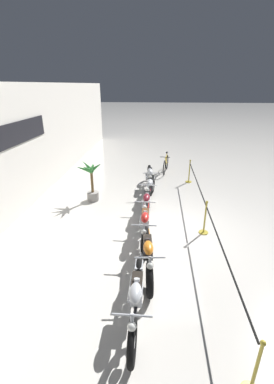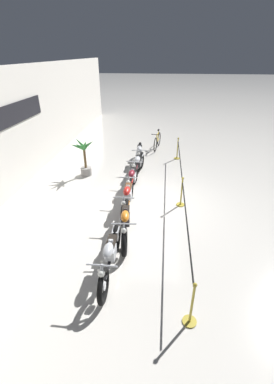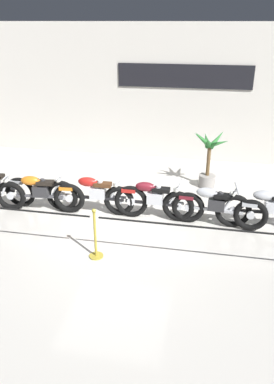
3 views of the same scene
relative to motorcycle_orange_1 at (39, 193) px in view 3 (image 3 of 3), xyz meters
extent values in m
plane|color=silver|center=(1.98, -0.59, -0.47)|extent=(120.00, 120.00, 0.00)
cube|color=silver|center=(1.98, 4.54, 1.63)|extent=(28.00, 0.25, 4.20)
cube|color=black|center=(3.01, 4.39, 2.20)|extent=(4.11, 0.04, 0.70)
torus|color=black|center=(-0.57, 0.15, -0.08)|extent=(0.77, 0.11, 0.77)
cylinder|color=silver|center=(-0.57, 0.15, -0.08)|extent=(0.18, 0.08, 0.18)
cylinder|color=silver|center=(-1.00, 0.29, -0.06)|extent=(0.70, 0.07, 0.07)
cube|color=#B7BABF|center=(-0.62, 0.15, 0.19)|extent=(0.32, 0.16, 0.08)
torus|color=black|center=(-0.71, -0.07, -0.09)|extent=(0.76, 0.20, 0.75)
torus|color=black|center=(0.73, 0.07, -0.09)|extent=(0.76, 0.20, 0.75)
cylinder|color=silver|center=(-0.71, -0.07, -0.09)|extent=(0.18, 0.10, 0.17)
cylinder|color=silver|center=(0.73, 0.07, -0.09)|extent=(0.18, 0.10, 0.17)
cylinder|color=silver|center=(-0.80, -0.08, 0.19)|extent=(0.31, 0.09, 0.59)
cube|color=#2D2D30|center=(0.06, 0.00, 0.07)|extent=(0.38, 0.25, 0.26)
cylinder|color=#2D2D30|center=(0.02, 0.00, 0.27)|extent=(0.19, 0.13, 0.24)
cylinder|color=#2D2D30|center=(0.10, 0.01, 0.27)|extent=(0.19, 0.13, 0.24)
cylinder|color=silver|center=(0.34, 0.17, -0.07)|extent=(0.70, 0.14, 0.07)
cube|color=#47474C|center=(0.01, 0.00, -0.07)|extent=(1.15, 0.17, 0.06)
ellipsoid|color=orange|center=(-0.17, -0.02, 0.33)|extent=(0.48, 0.26, 0.22)
cube|color=black|center=(0.19, 0.02, 0.29)|extent=(0.42, 0.24, 0.09)
cube|color=orange|center=(0.68, 0.06, 0.17)|extent=(0.33, 0.19, 0.08)
cylinder|color=silver|center=(-0.69, -0.07, 0.46)|extent=(0.10, 0.62, 0.04)
sphere|color=silver|center=(-0.77, -0.08, 0.32)|extent=(0.14, 0.14, 0.14)
torus|color=black|center=(0.53, 0.12, -0.07)|extent=(0.79, 0.13, 0.79)
torus|color=black|center=(2.21, 0.14, -0.07)|extent=(0.79, 0.13, 0.79)
cylinder|color=silver|center=(0.53, 0.12, -0.07)|extent=(0.19, 0.08, 0.19)
cylinder|color=silver|center=(2.21, 0.14, -0.07)|extent=(0.19, 0.08, 0.19)
cylinder|color=silver|center=(0.44, 0.12, 0.21)|extent=(0.30, 0.06, 0.59)
cube|color=silver|center=(1.42, 0.13, 0.09)|extent=(0.36, 0.22, 0.26)
cylinder|color=silver|center=(1.38, 0.13, 0.29)|extent=(0.18, 0.11, 0.24)
cylinder|color=silver|center=(1.46, 0.13, 0.29)|extent=(0.18, 0.11, 0.24)
cylinder|color=silver|center=(1.72, 0.28, -0.05)|extent=(0.70, 0.08, 0.07)
cube|color=black|center=(1.37, 0.13, -0.05)|extent=(1.35, 0.08, 0.06)
ellipsoid|color=#B21E19|center=(1.19, 0.13, 0.35)|extent=(0.46, 0.23, 0.22)
cube|color=#4C2D19|center=(1.55, 0.13, 0.31)|extent=(0.40, 0.20, 0.09)
cube|color=#B21E19|center=(2.16, 0.14, 0.21)|extent=(0.32, 0.16, 0.08)
cylinder|color=silver|center=(0.55, 0.12, 0.48)|extent=(0.04, 0.62, 0.04)
sphere|color=silver|center=(0.47, 0.12, 0.34)|extent=(0.14, 0.14, 0.14)
torus|color=black|center=(1.92, 0.17, -0.10)|extent=(0.75, 0.15, 0.74)
torus|color=black|center=(3.54, 0.13, -0.10)|extent=(0.75, 0.15, 0.74)
cylinder|color=silver|center=(1.92, 0.17, -0.10)|extent=(0.17, 0.08, 0.17)
cylinder|color=silver|center=(3.54, 0.13, -0.10)|extent=(0.17, 0.08, 0.17)
cylinder|color=silver|center=(1.83, 0.17, 0.19)|extent=(0.30, 0.06, 0.59)
cube|color=silver|center=(2.78, 0.15, 0.06)|extent=(0.37, 0.23, 0.26)
cylinder|color=silver|center=(2.74, 0.15, 0.26)|extent=(0.18, 0.11, 0.24)
cylinder|color=silver|center=(2.82, 0.15, 0.26)|extent=(0.18, 0.11, 0.24)
cylinder|color=silver|center=(3.08, 0.28, -0.08)|extent=(0.70, 0.09, 0.07)
cube|color=black|center=(2.73, 0.15, -0.08)|extent=(1.30, 0.09, 0.06)
ellipsoid|color=maroon|center=(2.55, 0.15, 0.32)|extent=(0.47, 0.23, 0.22)
cube|color=black|center=(2.91, 0.14, 0.28)|extent=(0.40, 0.21, 0.09)
cube|color=maroon|center=(3.49, 0.13, 0.16)|extent=(0.32, 0.17, 0.08)
cylinder|color=silver|center=(1.94, 0.17, 0.45)|extent=(0.05, 0.62, 0.04)
sphere|color=silver|center=(1.86, 0.17, 0.31)|extent=(0.14, 0.14, 0.14)
torus|color=black|center=(3.31, 0.14, -0.10)|extent=(0.75, 0.19, 0.74)
torus|color=black|center=(4.90, 0.01, -0.10)|extent=(0.75, 0.19, 0.74)
cylinder|color=silver|center=(3.31, 0.14, -0.10)|extent=(0.18, 0.09, 0.17)
cylinder|color=silver|center=(4.90, 0.01, -0.10)|extent=(0.18, 0.09, 0.17)
cylinder|color=silver|center=(3.22, 0.15, 0.19)|extent=(0.31, 0.08, 0.59)
cube|color=#2D2D30|center=(4.15, 0.07, 0.06)|extent=(0.38, 0.25, 0.26)
cylinder|color=#2D2D30|center=(4.11, 0.08, 0.26)|extent=(0.19, 0.12, 0.24)
cylinder|color=#2D2D30|center=(4.20, 0.07, 0.26)|extent=(0.19, 0.12, 0.24)
cylinder|color=silver|center=(4.46, 0.19, -0.08)|extent=(0.70, 0.13, 0.07)
cube|color=#ADAFB5|center=(4.10, 0.08, -0.08)|extent=(1.28, 0.16, 0.06)
ellipsoid|color=#B7BABF|center=(3.93, 0.09, 0.32)|extent=(0.48, 0.26, 0.22)
cube|color=black|center=(4.28, 0.06, 0.28)|extent=(0.42, 0.23, 0.09)
cube|color=#B7BABF|center=(4.85, 0.02, 0.16)|extent=(0.33, 0.19, 0.08)
cylinder|color=silver|center=(3.33, 0.14, 0.45)|extent=(0.09, 0.62, 0.04)
sphere|color=silver|center=(3.25, 0.15, 0.31)|extent=(0.14, 0.14, 0.14)
torus|color=black|center=(4.53, 0.09, -0.07)|extent=(0.80, 0.18, 0.80)
cylinder|color=silver|center=(4.53, 0.09, -0.07)|extent=(0.19, 0.09, 0.19)
cylinder|color=silver|center=(4.44, 0.09, 0.21)|extent=(0.31, 0.07, 0.59)
cube|color=silver|center=(5.36, 0.14, 0.09)|extent=(0.37, 0.24, 0.26)
cylinder|color=silver|center=(5.32, 0.14, 0.29)|extent=(0.19, 0.12, 0.24)
cube|color=black|center=(5.31, 0.14, -0.05)|extent=(1.25, 0.14, 0.06)
ellipsoid|color=#B7BABF|center=(5.13, 0.13, 0.35)|extent=(0.47, 0.25, 0.22)
cylinder|color=silver|center=(4.55, 0.09, 0.48)|extent=(0.07, 0.62, 0.04)
sphere|color=silver|center=(4.47, 0.09, 0.34)|extent=(0.14, 0.14, 0.14)
cylinder|color=gray|center=(3.92, 2.26, -0.30)|extent=(0.45, 0.45, 0.34)
cylinder|color=brown|center=(3.92, 2.26, 0.30)|extent=(0.10, 0.10, 0.86)
cone|color=#337F38|center=(4.15, 2.28, 0.79)|extent=(0.55, 0.20, 0.30)
cone|color=#337F38|center=(4.11, 2.46, 0.86)|extent=(0.51, 0.59, 0.51)
cone|color=#337F38|center=(3.83, 2.50, 0.81)|extent=(0.31, 0.61, 0.40)
cone|color=#337F38|center=(3.72, 2.35, 0.86)|extent=(0.56, 0.36, 0.46)
cone|color=#337F38|center=(3.72, 2.16, 0.90)|extent=(0.58, 0.41, 0.56)
cone|color=#337F38|center=(3.88, 2.09, 0.86)|extent=(0.25, 0.48, 0.46)
cone|color=#337F38|center=(4.05, 2.11, 0.82)|extent=(0.40, 0.47, 0.42)
cylinder|color=black|center=(4.06, -1.61, 0.41)|extent=(4.18, 0.04, 0.04)
cylinder|color=gold|center=(1.88, -1.61, -0.46)|extent=(0.28, 0.28, 0.03)
cylinder|color=gold|center=(1.88, -1.61, 0.03)|extent=(0.05, 0.05, 0.95)
sphere|color=gold|center=(1.88, -1.61, 0.55)|extent=(0.08, 0.08, 0.08)
camera|label=1|loc=(-4.92, -0.16, 3.66)|focal=24.00mm
camera|label=2|loc=(-5.72, -0.93, 4.13)|focal=24.00mm
camera|label=3|loc=(3.83, -7.49, 3.76)|focal=35.00mm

